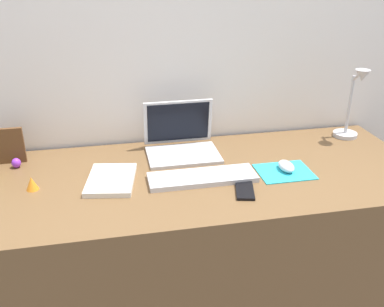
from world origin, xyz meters
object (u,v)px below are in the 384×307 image
at_px(mouse, 286,166).
at_px(toy_figurine_purple, 16,163).
at_px(keyboard, 202,177).
at_px(desk_lamp, 353,106).
at_px(notebook_pad, 111,180).
at_px(cell_phone, 245,191).
at_px(laptop, 181,140).
at_px(toy_figurine_orange, 32,184).
at_px(picture_frame, 9,146).

height_order(mouse, toy_figurine_purple, toy_figurine_purple).
height_order(keyboard, toy_figurine_purple, toy_figurine_purple).
relative_size(desk_lamp, toy_figurine_purple, 8.34).
bearing_deg(notebook_pad, mouse, 6.63).
bearing_deg(cell_phone, laptop, 126.25).
bearing_deg(mouse, keyboard, -178.89).
distance_m(desk_lamp, notebook_pad, 1.12).
distance_m(keyboard, desk_lamp, 0.81).
relative_size(notebook_pad, toy_figurine_orange, 4.79).
bearing_deg(desk_lamp, keyboard, -160.64).
relative_size(cell_phone, toy_figurine_orange, 2.55).
xyz_separation_m(keyboard, mouse, (0.34, 0.01, 0.01)).
height_order(keyboard, notebook_pad, same).
bearing_deg(cell_phone, keyboard, 150.58).
height_order(notebook_pad, toy_figurine_orange, toy_figurine_orange).
bearing_deg(desk_lamp, picture_frame, 178.51).
distance_m(mouse, notebook_pad, 0.68).
relative_size(laptop, keyboard, 0.73).
relative_size(cell_phone, desk_lamp, 0.38).
xyz_separation_m(desk_lamp, toy_figurine_purple, (-1.46, -0.01, -0.14)).
distance_m(cell_phone, picture_frame, 0.97).
bearing_deg(toy_figurine_orange, notebook_pad, -0.45).
bearing_deg(laptop, toy_figurine_purple, -178.24).
height_order(mouse, desk_lamp, desk_lamp).
xyz_separation_m(desk_lamp, notebook_pad, (-1.09, -0.22, -0.15)).
xyz_separation_m(mouse, toy_figurine_purple, (-1.05, 0.24, -0.00)).
bearing_deg(toy_figurine_orange, picture_frame, 113.83).
height_order(keyboard, mouse, mouse).
bearing_deg(picture_frame, mouse, -15.42).
distance_m(mouse, picture_frame, 1.12).
bearing_deg(cell_phone, toy_figurine_purple, 169.76).
bearing_deg(keyboard, cell_phone, -43.16).
distance_m(laptop, toy_figurine_purple, 0.67).
height_order(mouse, toy_figurine_orange, toy_figurine_orange).
height_order(toy_figurine_purple, toy_figurine_orange, toy_figurine_orange).
relative_size(mouse, toy_figurine_orange, 1.92).
xyz_separation_m(laptop, keyboard, (0.03, -0.27, -0.04)).
distance_m(cell_phone, toy_figurine_orange, 0.77).
bearing_deg(notebook_pad, keyboard, 2.17).
height_order(picture_frame, toy_figurine_orange, picture_frame).
distance_m(picture_frame, toy_figurine_purple, 0.08).
bearing_deg(cell_phone, toy_figurine_orange, -179.02).
bearing_deg(cell_phone, picture_frame, 167.59).
xyz_separation_m(laptop, toy_figurine_orange, (-0.59, -0.22, -0.03)).
relative_size(desk_lamp, toy_figurine_orange, 6.66).
bearing_deg(mouse, toy_figurine_orange, 177.47).
bearing_deg(keyboard, toy_figurine_orange, 175.49).
relative_size(keyboard, mouse, 4.27).
xyz_separation_m(keyboard, desk_lamp, (0.75, 0.26, 0.15)).
height_order(keyboard, toy_figurine_orange, toy_figurine_orange).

